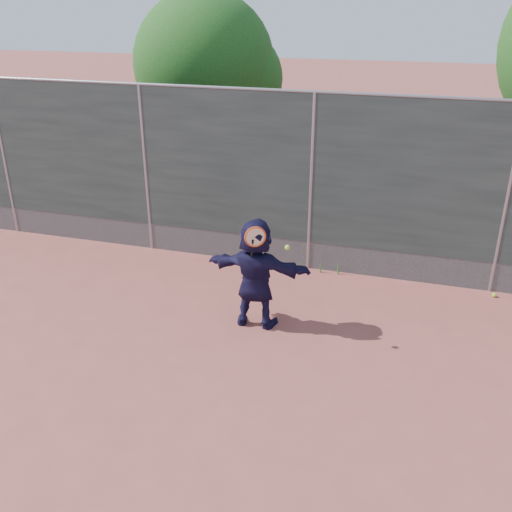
# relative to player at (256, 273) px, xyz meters

# --- Properties ---
(ground) EXTENTS (80.00, 80.00, 0.00)m
(ground) POSITION_rel_player_xyz_m (0.33, -1.45, -0.81)
(ground) COLOR #9E4C42
(ground) RESTS_ON ground
(player) EXTENTS (1.50, 0.48, 1.61)m
(player) POSITION_rel_player_xyz_m (0.00, 0.00, 0.00)
(player) COLOR #161334
(player) RESTS_ON ground
(ball_ground) EXTENTS (0.07, 0.07, 0.07)m
(ball_ground) POSITION_rel_player_xyz_m (3.38, 1.85, -0.77)
(ball_ground) COLOR #AAD22E
(ball_ground) RESTS_ON ground
(fence) EXTENTS (20.00, 0.06, 3.03)m
(fence) POSITION_rel_player_xyz_m (0.33, 2.05, 0.78)
(fence) COLOR #38423D
(fence) RESTS_ON ground
(swing_action) EXTENTS (0.63, 0.22, 0.51)m
(swing_action) POSITION_rel_player_xyz_m (0.09, -0.21, 0.62)
(swing_action) COLOR #E14815
(swing_action) RESTS_ON ground
(tree_left) EXTENTS (3.15, 3.00, 4.53)m
(tree_left) POSITION_rel_player_xyz_m (-2.52, 5.10, 2.13)
(tree_left) COLOR #382314
(tree_left) RESTS_ON ground
(weed_clump) EXTENTS (0.68, 0.07, 0.30)m
(weed_clump) POSITION_rel_player_xyz_m (0.62, 1.94, -0.67)
(weed_clump) COLOR #387226
(weed_clump) RESTS_ON ground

